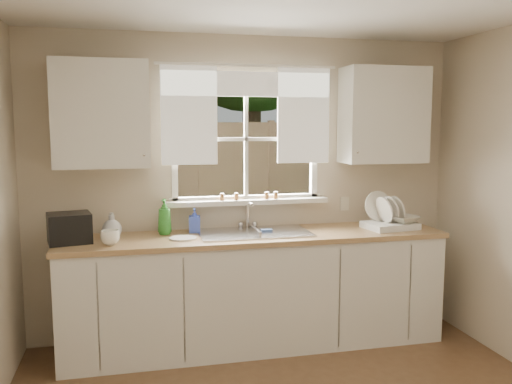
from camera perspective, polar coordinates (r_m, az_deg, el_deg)
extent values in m
cube|color=beige|center=(4.69, -0.98, -7.68)|extent=(3.60, 0.02, 1.15)
cube|color=beige|center=(4.57, -1.03, 14.06)|extent=(3.60, 0.02, 0.35)
cube|color=beige|center=(4.44, -16.40, 5.24)|extent=(1.20, 0.02, 1.00)
cube|color=beige|center=(4.93, 12.82, 5.52)|extent=(1.20, 0.02, 1.00)
cube|color=white|center=(4.60, -1.05, -0.67)|extent=(1.30, 0.06, 0.05)
cube|color=white|center=(4.57, -1.08, 11.85)|extent=(1.30, 0.06, 0.05)
cube|color=white|center=(4.47, -8.65, 5.46)|extent=(0.05, 0.06, 1.05)
cube|color=white|center=(4.72, 6.12, 5.59)|extent=(0.05, 0.06, 1.05)
cube|color=white|center=(4.55, -1.06, 5.57)|extent=(0.03, 0.04, 1.00)
cube|color=white|center=(4.55, -1.06, 5.57)|extent=(1.20, 0.04, 0.03)
cube|color=white|center=(4.54, -0.89, -1.03)|extent=(1.38, 0.14, 0.04)
cylinder|color=white|center=(4.50, -0.86, 13.20)|extent=(1.50, 0.02, 0.02)
cube|color=white|center=(4.41, -7.05, 8.06)|extent=(0.45, 0.02, 0.80)
cube|color=white|center=(4.61, 5.02, 8.05)|extent=(0.45, 0.02, 0.80)
cube|color=white|center=(4.50, -0.89, 11.29)|extent=(1.40, 0.02, 0.20)
cube|color=silver|center=(4.43, -0.09, -10.47)|extent=(3.00, 0.62, 0.87)
cube|color=#A68053|center=(4.31, -0.09, -4.70)|extent=(3.04, 0.65, 0.04)
cube|color=silver|center=(4.26, -15.95, 7.88)|extent=(0.70, 0.33, 0.80)
cube|color=silver|center=(4.75, 13.27, 7.86)|extent=(0.70, 0.33, 0.80)
cube|color=beige|center=(4.83, 9.30, -1.22)|extent=(0.08, 0.01, 0.12)
cylinder|color=brown|center=(4.47, -3.59, -0.52)|extent=(0.04, 0.04, 0.06)
cylinder|color=brown|center=(4.55, 1.13, -0.37)|extent=(0.04, 0.04, 0.06)
cylinder|color=brown|center=(4.57, 2.10, -0.34)|extent=(0.04, 0.04, 0.06)
cylinder|color=brown|center=(4.49, -2.08, -0.47)|extent=(0.04, 0.04, 0.06)
cube|color=#335421|center=(9.65, -7.26, -3.61)|extent=(20.00, 10.00, 0.02)
cube|color=#937151|center=(7.54, -5.80, 0.46)|extent=(8.00, 0.10, 1.80)
cube|color=maroon|center=(10.95, -14.44, 3.41)|extent=(3.00, 3.00, 2.20)
cube|color=black|center=(10.95, -14.65, 9.95)|extent=(3.20, 3.20, 0.30)
cylinder|color=#423021|center=(10.69, -0.44, 6.23)|extent=(0.36, 0.36, 3.20)
sphere|color=#214716|center=(10.92, -0.45, 18.93)|extent=(4.00, 4.00, 4.00)
cube|color=#B7B7BC|center=(4.35, -0.18, -5.40)|extent=(0.84, 0.46, 0.18)
cube|color=#B7B7BC|center=(4.34, -0.18, -4.30)|extent=(0.88, 0.50, 0.01)
cube|color=#B7B7BC|center=(4.34, -0.18, -4.62)|extent=(0.02, 0.41, 0.14)
cylinder|color=silver|center=(4.56, -0.89, -2.39)|extent=(0.03, 0.03, 0.22)
cylinder|color=silver|center=(4.46, -0.67, -1.17)|extent=(0.02, 0.18, 0.02)
sphere|color=silver|center=(4.56, -1.62, -3.41)|extent=(0.05, 0.05, 0.05)
sphere|color=silver|center=(4.58, -0.15, -3.35)|extent=(0.05, 0.05, 0.05)
cube|color=white|center=(4.66, 13.91, -3.43)|extent=(0.44, 0.36, 0.05)
cylinder|color=white|center=(4.72, 12.77, -1.46)|extent=(0.27, 0.11, 0.25)
cylinder|color=white|center=(4.60, 13.36, -1.81)|extent=(0.10, 0.23, 0.22)
cylinder|color=white|center=(4.64, 13.97, -1.77)|extent=(0.10, 0.23, 0.22)
cylinder|color=white|center=(4.67, 14.57, -1.72)|extent=(0.10, 0.23, 0.22)
imported|color=beige|center=(4.67, 15.36, -2.77)|extent=(0.29, 0.29, 0.06)
imported|color=#2F8A2D|center=(4.34, -9.61, -2.58)|extent=(0.14, 0.14, 0.28)
imported|color=blue|center=(4.38, -6.49, -2.98)|extent=(0.10, 0.10, 0.20)
imported|color=beige|center=(4.30, -14.95, -3.40)|extent=(0.20, 0.20, 0.19)
cylinder|color=white|center=(4.16, -7.69, -4.84)|extent=(0.20, 0.20, 0.01)
imported|color=white|center=(4.06, -15.10, -4.65)|extent=(0.17, 0.17, 0.11)
cube|color=black|center=(4.21, -19.05, -3.60)|extent=(0.35, 0.31, 0.22)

